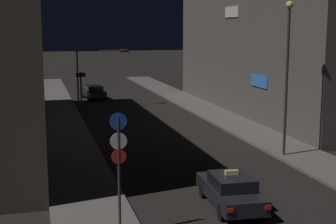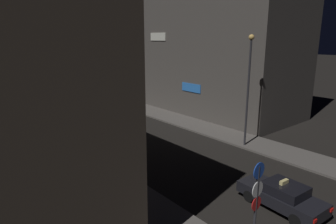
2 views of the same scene
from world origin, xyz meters
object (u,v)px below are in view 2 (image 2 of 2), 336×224
(taxi, at_px, (282,195))
(far_car, at_px, (40,99))
(traffic_light_left_kerb, at_px, (45,97))
(street_lamp_near_block, at_px, (249,80))
(traffic_light_overhead, at_px, (51,79))
(sign_pole_left, at_px, (256,207))

(taxi, distance_m, far_car, 33.71)
(traffic_light_left_kerb, distance_m, street_lamp_near_block, 20.74)
(traffic_light_left_kerb, bearing_deg, traffic_light_overhead, 60.60)
(traffic_light_left_kerb, distance_m, sign_pole_left, 26.45)
(sign_pole_left, bearing_deg, traffic_light_left_kerb, 87.60)
(traffic_light_left_kerb, relative_size, street_lamp_near_block, 0.42)
(traffic_light_overhead, bearing_deg, far_car, 87.56)
(taxi, xyz_separation_m, traffic_light_overhead, (-2.02, 28.02, 3.30))
(sign_pole_left, bearing_deg, far_car, 84.85)
(sign_pole_left, relative_size, street_lamp_near_block, 0.50)
(taxi, height_order, street_lamp_near_block, street_lamp_near_block)
(taxi, distance_m, traffic_light_overhead, 28.28)
(taxi, xyz_separation_m, sign_pole_left, (-4.96, -1.67, 2.09))
(traffic_light_left_kerb, bearing_deg, sign_pole_left, -92.40)
(traffic_light_overhead, height_order, traffic_light_left_kerb, traffic_light_overhead)
(far_car, distance_m, sign_pole_left, 35.54)
(taxi, xyz_separation_m, far_car, (-1.78, 33.67, -0.00))
(traffic_light_overhead, distance_m, street_lamp_near_block, 22.78)
(taxi, bearing_deg, far_car, 93.02)
(street_lamp_near_block, bearing_deg, traffic_light_left_kerb, 118.88)
(traffic_light_overhead, height_order, street_lamp_near_block, street_lamp_near_block)
(traffic_light_overhead, xyz_separation_m, sign_pole_left, (-2.94, -29.69, -1.21))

